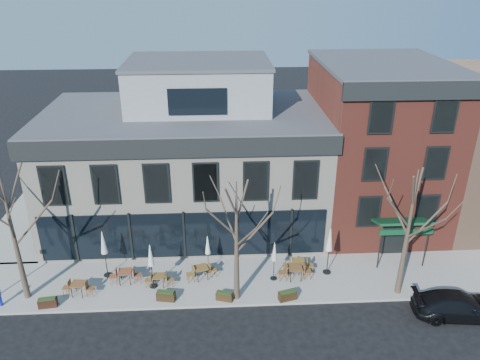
{
  "coord_description": "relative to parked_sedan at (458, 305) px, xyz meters",
  "views": [
    {
      "loc": [
        2.06,
        -24.49,
        16.79
      ],
      "look_at": [
        3.5,
        2.0,
        4.54
      ],
      "focal_mm": 35.0,
      "sensor_mm": 36.0,
      "label": 1
    }
  ],
  "objects": [
    {
      "name": "tree_right",
      "position": [
        -2.43,
        1.89,
        3.35
      ],
      "size": [
        3.72,
        3.77,
        7.48
      ],
      "color": "#382B21",
      "rests_on": "sidewalk_front"
    },
    {
      "name": "cafe_set_2",
      "position": [
        -15.78,
        3.16,
        -0.08
      ],
      "size": [
        1.63,
        0.66,
        0.86
      ],
      "color": "brown",
      "rests_on": "sidewalk_front"
    },
    {
      "name": "umbrella_0",
      "position": [
        -18.93,
        4.32,
        1.59
      ],
      "size": [
        0.48,
        0.48,
        2.99
      ],
      "color": "black",
      "rests_on": "sidewalk_front"
    },
    {
      "name": "corner_building",
      "position": [
        -14.37,
        10.86,
        4.05
      ],
      "size": [
        18.39,
        10.39,
        11.1
      ],
      "color": "beige",
      "rests_on": "ground"
    },
    {
      "name": "red_brick_building",
      "position": [
        -1.44,
        10.77,
        4.97
      ],
      "size": [
        8.2,
        11.78,
        11.18
      ],
      "color": "maroon",
      "rests_on": "ground"
    },
    {
      "name": "parked_sedan",
      "position": [
        0.0,
        0.0,
        0.0
      ],
      "size": [
        4.76,
        2.26,
        1.34
      ],
      "primitive_type": "imported",
      "rotation": [
        0.0,
        0.0,
        1.49
      ],
      "color": "black",
      "rests_on": "ground"
    },
    {
      "name": "sidewalk_side",
      "position": [
        -25.69,
        11.79,
        -0.6
      ],
      "size": [
        4.5,
        12.0,
        0.15
      ],
      "primitive_type": "cube",
      "color": "gray",
      "rests_on": "ground"
    },
    {
      "name": "umbrella_1",
      "position": [
        -16.13,
        3.12,
        1.44
      ],
      "size": [
        0.45,
        0.45,
        2.78
      ],
      "color": "black",
      "rests_on": "sidewalk_front"
    },
    {
      "name": "planter_0",
      "position": [
        -21.55,
        1.7,
        -0.25
      ],
      "size": [
        1.0,
        0.51,
        0.54
      ],
      "color": "black",
      "rests_on": "sidewalk_front"
    },
    {
      "name": "umbrella_2",
      "position": [
        -13.01,
        4.41,
        1.2
      ],
      "size": [
        0.39,
        0.39,
        2.43
      ],
      "color": "black",
      "rests_on": "sidewalk_front"
    },
    {
      "name": "planter_3",
      "position": [
        -8.69,
        1.59,
        -0.25
      ],
      "size": [
        1.06,
        0.64,
        0.55
      ],
      "color": "black",
      "rests_on": "sidewalk_front"
    },
    {
      "name": "umbrella_3",
      "position": [
        -9.22,
        3.47,
        1.23
      ],
      "size": [
        0.4,
        0.4,
        2.48
      ],
      "color": "black",
      "rests_on": "sidewalk_front"
    },
    {
      "name": "ground",
      "position": [
        -14.44,
        5.79,
        -0.67
      ],
      "size": [
        120.0,
        120.0,
        0.0
      ],
      "primitive_type": "plane",
      "color": "black",
      "rests_on": "ground"
    },
    {
      "name": "cafe_set_1",
      "position": [
        -17.74,
        3.59,
        -0.03
      ],
      "size": [
        1.83,
        0.75,
        0.96
      ],
      "color": "brown",
      "rests_on": "sidewalk_front"
    },
    {
      "name": "tree_corner",
      "position": [
        -22.93,
        2.59,
        3.58
      ],
      "size": [
        3.93,
        3.98,
        7.92
      ],
      "color": "#382B21",
      "rests_on": "sidewalk_front"
    },
    {
      "name": "planter_2",
      "position": [
        -12.12,
        1.74,
        -0.27
      ],
      "size": [
        0.98,
        0.62,
        0.51
      ],
      "color": "#322210",
      "rests_on": "sidewalk_front"
    },
    {
      "name": "cafe_set_3",
      "position": [
        -13.41,
        3.73,
        -0.03
      ],
      "size": [
        1.86,
        0.99,
        0.95
      ],
      "color": "brown",
      "rests_on": "sidewalk_front"
    },
    {
      "name": "umbrella_4",
      "position": [
        -5.99,
        3.9,
        1.61
      ],
      "size": [
        0.48,
        0.48,
        3.01
      ],
      "color": "black",
      "rests_on": "sidewalk_front"
    },
    {
      "name": "cafe_set_0",
      "position": [
        -20.14,
        2.62,
        -0.04
      ],
      "size": [
        1.81,
        0.79,
        0.94
      ],
      "color": "brown",
      "rests_on": "sidewalk_front"
    },
    {
      "name": "tree_mid",
      "position": [
        -11.43,
        1.89,
        3.12
      ],
      "size": [
        3.5,
        3.55,
        7.04
      ],
      "color": "#382B21",
      "rests_on": "sidewalk_front"
    },
    {
      "name": "cafe_set_4",
      "position": [
        -8.0,
        3.4,
        0.0
      ],
      "size": [
        1.94,
        0.81,
        1.02
      ],
      "color": "brown",
      "rests_on": "sidewalk_front"
    },
    {
      "name": "planter_1",
      "position": [
        -15.3,
        1.91,
        -0.24
      ],
      "size": [
        1.06,
        0.57,
        0.56
      ],
      "color": "black",
      "rests_on": "sidewalk_front"
    },
    {
      "name": "cafe_set_5",
      "position": [
        -7.69,
        4.05,
        -0.02
      ],
      "size": [
        1.85,
        0.79,
        0.96
      ],
      "color": "brown",
      "rests_on": "sidewalk_front"
    },
    {
      "name": "sidewalk_front",
      "position": [
        -11.19,
        3.64,
        -0.6
      ],
      "size": [
        33.5,
        4.7,
        0.15
      ],
      "primitive_type": "cube",
      "color": "gray",
      "rests_on": "ground"
    }
  ]
}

